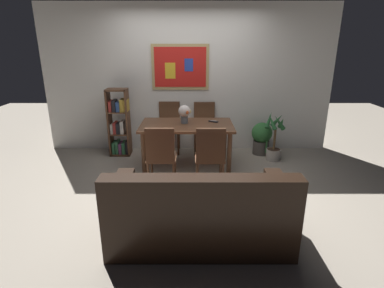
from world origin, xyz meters
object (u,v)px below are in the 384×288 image
at_px(dining_chair_near_right, 211,153).
at_px(flower_vase, 186,113).
at_px(dining_chair_far_left, 171,123).
at_px(leather_couch, 201,215).
at_px(tv_remote, 215,121).
at_px(dining_table, 188,130).
at_px(dining_chair_near_left, 162,153).
at_px(potted_palm, 276,141).
at_px(bookshelf, 121,125).
at_px(dining_chair_far_right, 206,123).
at_px(potted_ivy, 263,137).

relative_size(dining_chair_near_right, flower_vase, 3.17).
bearing_deg(dining_chair_far_left, leather_couch, -79.91).
bearing_deg(tv_remote, dining_table, -164.36).
height_order(dining_table, dining_chair_near_left, dining_chair_near_left).
bearing_deg(potted_palm, tv_remote, -168.87).
bearing_deg(bookshelf, dining_chair_near_left, -57.89).
bearing_deg(potted_palm, dining_chair_far_right, 159.90).
distance_m(dining_chair_far_right, bookshelf, 1.52).
distance_m(dining_chair_far_left, dining_chair_near_right, 1.74).
relative_size(dining_chair_far_left, flower_vase, 3.17).
bearing_deg(flower_vase, dining_chair_far_left, 111.74).
relative_size(dining_chair_far_right, tv_remote, 5.70).
height_order(potted_ivy, flower_vase, flower_vase).
bearing_deg(dining_chair_near_right, potted_ivy, 54.43).
relative_size(dining_table, leather_couch, 0.80).
relative_size(dining_chair_near_left, dining_chair_near_right, 1.00).
bearing_deg(potted_ivy, dining_table, -155.07).
xyz_separation_m(dining_chair_near_right, potted_palm, (1.17, 1.13, -0.20)).
height_order(dining_chair_near_left, potted_ivy, dining_chair_near_left).
distance_m(bookshelf, tv_remote, 1.71).
distance_m(dining_chair_near_right, bookshelf, 2.08).
distance_m(leather_couch, potted_ivy, 2.84).
height_order(dining_chair_near_right, potted_palm, dining_chair_near_right).
distance_m(dining_chair_far_right, flower_vase, 0.86).
height_order(dining_table, dining_chair_near_right, dining_chair_near_right).
distance_m(flower_vase, tv_remote, 0.49).
distance_m(dining_chair_far_right, potted_palm, 1.27).
height_order(dining_chair_far_left, dining_chair_near_right, same).
bearing_deg(leather_couch, dining_chair_far_left, 100.09).
bearing_deg(flower_vase, tv_remote, 7.05).
distance_m(dining_table, dining_chair_near_left, 0.86).
xyz_separation_m(bookshelf, potted_palm, (2.70, -0.27, -0.22)).
relative_size(dining_chair_far_left, potted_palm, 1.09).
xyz_separation_m(dining_chair_far_right, tv_remote, (0.12, -0.64, 0.20)).
bearing_deg(potted_palm, dining_chair_far_left, 165.23).
height_order(dining_chair_far_left, leather_couch, dining_chair_far_left).
xyz_separation_m(dining_table, flower_vase, (-0.04, 0.06, 0.27)).
height_order(dining_chair_far_left, potted_palm, dining_chair_far_left).
relative_size(dining_table, potted_ivy, 2.48).
bearing_deg(leather_couch, tv_remote, 82.66).
bearing_deg(potted_ivy, dining_chair_far_right, 172.42).
relative_size(leather_couch, tv_remote, 11.27).
relative_size(dining_table, dining_chair_far_left, 1.59).
relative_size(dining_chair_far_left, bookshelf, 0.76).
relative_size(dining_chair_near_left, leather_couch, 0.51).
xyz_separation_m(dining_chair_far_right, leather_couch, (-0.15, -2.72, -0.23)).
height_order(dining_table, bookshelf, bookshelf).
distance_m(leather_couch, tv_remote, 2.14).
bearing_deg(potted_palm, dining_table, -167.56).
relative_size(leather_couch, flower_vase, 6.27).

